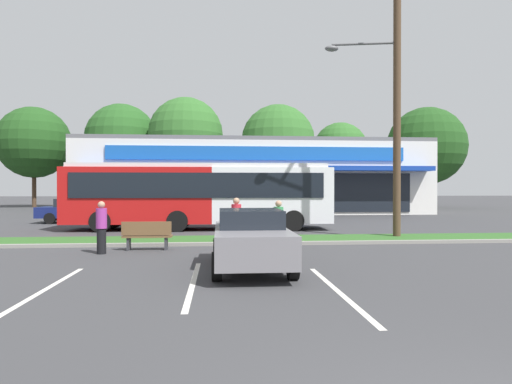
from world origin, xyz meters
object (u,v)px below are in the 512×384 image
object	(u,v)px
city_bus	(200,194)
car_0	(80,210)
pedestrian_near_bench	(101,227)
pedestrian_by_pole	(236,222)
utility_pole	(394,94)
bus_stop_bench	(147,235)
pedestrian_mid	(278,225)
car_2	(189,210)
car_1	(251,238)

from	to	relation	value
city_bus	car_0	xyz separation A→B (m)	(-7.32, 4.90, -1.02)
pedestrian_near_bench	pedestrian_by_pole	distance (m)	4.44
utility_pole	bus_stop_bench	size ratio (longest dim) A/B	6.85
pedestrian_near_bench	pedestrian_mid	xyz separation A→B (m)	(5.62, 0.62, -0.00)
bus_stop_bench	car_0	world-z (taller)	car_0
car_0	city_bus	bearing A→B (deg)	-33.79
bus_stop_bench	pedestrian_near_bench	distance (m)	1.49
city_bus	car_2	xyz separation A→B (m)	(-0.91, 5.03, -1.02)
utility_pole	pedestrian_mid	bearing A→B (deg)	-153.03
bus_stop_bench	car_2	bearing A→B (deg)	-92.31
car_0	utility_pole	bearing A→B (deg)	-32.46
car_0	car_2	xyz separation A→B (m)	(6.41, 0.13, 0.00)
pedestrian_by_pole	utility_pole	bearing A→B (deg)	-61.49
pedestrian_near_bench	pedestrian_by_pole	size ratio (longest dim) A/B	0.96
car_0	pedestrian_mid	size ratio (longest dim) A/B	2.88
car_2	pedestrian_near_bench	xyz separation A→B (m)	(-1.78, -13.01, 0.07)
city_bus	bus_stop_bench	distance (m)	7.52
bus_stop_bench	pedestrian_by_pole	xyz separation A→B (m)	(2.96, 0.61, 0.36)
city_bus	pedestrian_by_pole	size ratio (longest dim) A/B	7.62
car_1	car_2	size ratio (longest dim) A/B	0.92
utility_pole	car_0	bearing A→B (deg)	147.54
city_bus	pedestrian_near_bench	distance (m)	8.48
utility_pole	pedestrian_by_pole	size ratio (longest dim) A/B	6.41
car_0	pedestrian_near_bench	distance (m)	13.69
pedestrian_by_pole	pedestrian_near_bench	bearing A→B (deg)	119.60
utility_pole	car_2	size ratio (longest dim) A/B	2.33
utility_pole	car_1	distance (m)	10.06
car_1	city_bus	bearing A→B (deg)	-170.93
car_1	pedestrian_near_bench	bearing A→B (deg)	-123.42
pedestrian_mid	car_2	bearing A→B (deg)	52.91
car_1	pedestrian_by_pole	bearing A→B (deg)	-177.36
car_0	car_2	distance (m)	6.41
city_bus	pedestrian_mid	distance (m)	7.98
pedestrian_by_pole	car_2	bearing A→B (deg)	24.21
bus_stop_bench	car_0	size ratio (longest dim) A/B	0.34
car_0	pedestrian_by_pole	size ratio (longest dim) A/B	2.75
bus_stop_bench	car_1	bearing A→B (deg)	130.99
car_0	pedestrian_near_bench	bearing A→B (deg)	-70.22
city_bus	car_2	size ratio (longest dim) A/B	2.77
city_bus	car_1	size ratio (longest dim) A/B	3.00
utility_pole	car_1	size ratio (longest dim) A/B	2.52
car_2	pedestrian_mid	bearing A→B (deg)	-72.77
city_bus	car_1	distance (m)	11.09
bus_stop_bench	pedestrian_by_pole	distance (m)	3.04
car_0	pedestrian_near_bench	xyz separation A→B (m)	(4.63, -12.88, 0.08)
bus_stop_bench	pedestrian_mid	bearing A→B (deg)	178.90
car_1	car_2	bearing A→B (deg)	-170.54
car_1	pedestrian_mid	xyz separation A→B (m)	(1.19, 3.54, 0.05)
pedestrian_near_bench	car_2	bearing A→B (deg)	48.29
car_0	car_1	size ratio (longest dim) A/B	1.08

